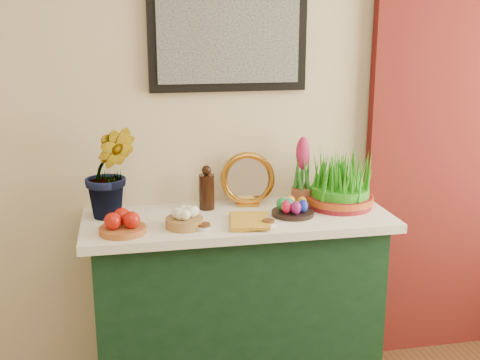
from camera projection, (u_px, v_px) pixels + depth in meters
name	position (u px, v px, depth m)	size (l,w,h in m)	color
sideboard	(238.00, 308.00, 2.87)	(1.30, 0.45, 0.85)	#13351A
tablecloth	(238.00, 219.00, 2.75)	(1.40, 0.55, 0.04)	white
hyacinth_green	(110.00, 157.00, 2.66)	(0.28, 0.24, 0.55)	#277623
apple_bowl	(122.00, 224.00, 2.50)	(0.24, 0.24, 0.10)	#9F5426
garlic_basket	(184.00, 219.00, 2.58)	(0.18, 0.18, 0.09)	#AC8545
vinegar_cruet	(207.00, 190.00, 2.82)	(0.07, 0.07, 0.21)	black
mirror	(248.00, 180.00, 2.87)	(0.27, 0.10, 0.26)	#BE7D26
book	(230.00, 221.00, 2.62)	(0.16, 0.23, 0.03)	gold
spice_dish_left	(204.00, 227.00, 2.55)	(0.07, 0.07, 0.03)	silver
spice_dish_right	(268.00, 223.00, 2.60)	(0.07, 0.07, 0.03)	silver
egg_plate	(293.00, 209.00, 2.74)	(0.21, 0.21, 0.08)	black
hyacinth_pink	(302.00, 175.00, 2.87)	(0.10, 0.10, 0.33)	brown
wheatgrass_sabzeh	(340.00, 184.00, 2.85)	(0.32, 0.32, 0.26)	maroon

